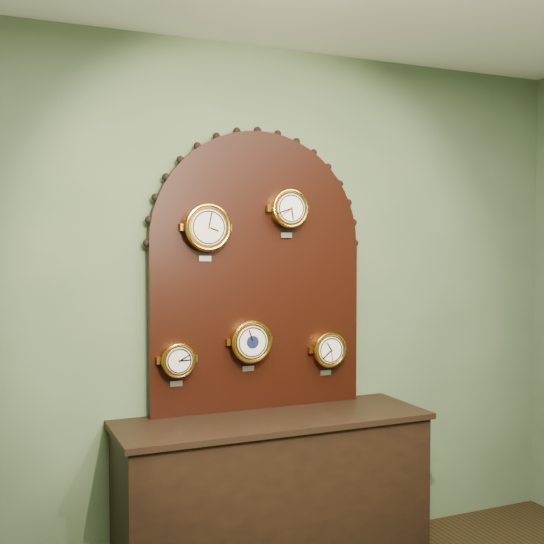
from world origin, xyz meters
name	(u,v)px	position (x,y,z in m)	size (l,w,h in m)	color
wall_back	(254,303)	(0.00, 2.50, 1.40)	(4.00, 4.00, 0.00)	#4B6243
shop_counter	(274,499)	(0.00, 2.23, 0.40)	(1.60, 0.50, 0.80)	black
display_board	(258,262)	(0.00, 2.45, 1.63)	(1.26, 0.06, 1.53)	black
roman_clock	(207,228)	(-0.31, 2.38, 1.81)	(0.25, 0.08, 0.30)	#C48429
arabic_clock	(289,209)	(0.16, 2.38, 1.92)	(0.21, 0.08, 0.26)	#C48429
hygrometer	(178,360)	(-0.47, 2.38, 1.13)	(0.18, 0.08, 0.23)	#C48429
barometer	(250,341)	(-0.07, 2.38, 1.21)	(0.23, 0.08, 0.28)	#C48429
tide_clock	(328,349)	(0.40, 2.38, 1.13)	(0.20, 0.08, 0.25)	#C48429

